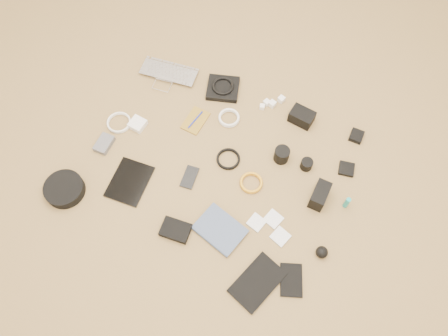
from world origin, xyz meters
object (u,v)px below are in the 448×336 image
at_px(phone, 190,177).
at_px(paperback, 209,243).
at_px(headphone_case, 64,189).
at_px(laptop, 166,78).
at_px(dslr_camera, 302,117).
at_px(tablet, 130,182).

height_order(phone, paperback, paperback).
height_order(phone, headphone_case, headphone_case).
distance_m(laptop, phone, 0.62).
distance_m(headphone_case, paperback, 0.75).
bearing_deg(headphone_case, phone, 30.77).
bearing_deg(headphone_case, dslr_camera, 42.90).
bearing_deg(phone, paperback, -55.62).
bearing_deg(laptop, tablet, -85.27).
xyz_separation_m(dslr_camera, headphone_case, (-0.92, -0.85, -0.01)).
height_order(tablet, paperback, paperback).
bearing_deg(paperback, tablet, 91.62).
relative_size(laptop, paperback, 1.44).
relative_size(phone, headphone_case, 0.63).
relative_size(phone, paperback, 0.55).
relative_size(laptop, tablet, 1.39).
height_order(tablet, phone, same).
height_order(laptop, headphone_case, headphone_case).
relative_size(dslr_camera, tablet, 0.54).
relative_size(tablet, headphone_case, 1.19).
xyz_separation_m(dslr_camera, tablet, (-0.66, -0.68, -0.03)).
bearing_deg(phone, headphone_case, -155.14).
height_order(laptop, phone, laptop).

